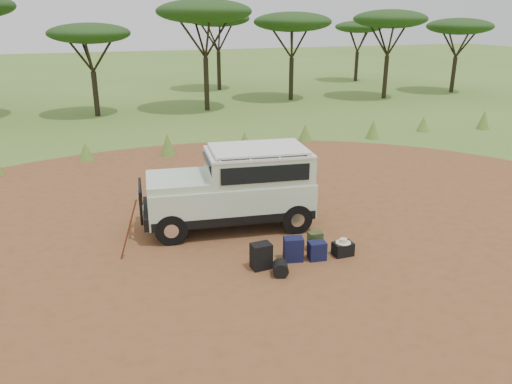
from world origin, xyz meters
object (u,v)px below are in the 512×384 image
object	(u,v)px
backpack_olive	(315,241)
backpack_black	(261,256)
safari_vehicle	(235,190)
backpack_navy	(293,249)
duffel_navy	(317,251)
hard_case	(343,249)
walking_staff	(129,230)

from	to	relation	value
backpack_olive	backpack_black	bearing A→B (deg)	-160.43
safari_vehicle	backpack_olive	xyz separation A→B (m)	(1.28, -1.96, -0.77)
backpack_navy	backpack_olive	xyz separation A→B (m)	(0.69, 0.31, -0.05)
backpack_olive	duffel_navy	size ratio (longest dim) A/B	1.04
backpack_navy	backpack_olive	distance (m)	0.76
duffel_navy	hard_case	distance (m)	0.64
duffel_navy	walking_staff	bearing A→B (deg)	167.25
backpack_olive	duffel_navy	distance (m)	0.48
backpack_black	safari_vehicle	bearing A→B (deg)	81.70
walking_staff	hard_case	xyz separation A→B (m)	(4.52, -1.41, -0.58)
duffel_navy	hard_case	world-z (taller)	duffel_navy
walking_staff	backpack_olive	world-z (taller)	walking_staff
backpack_black	backpack_olive	bearing A→B (deg)	11.75
backpack_black	hard_case	bearing A→B (deg)	-5.45
backpack_black	duffel_navy	size ratio (longest dim) A/B	1.35
safari_vehicle	walking_staff	distance (m)	2.97
hard_case	backpack_navy	bearing A→B (deg)	171.64
safari_vehicle	backpack_navy	bearing A→B (deg)	-67.45
backpack_navy	duffel_navy	bearing A→B (deg)	-1.69
backpack_navy	duffel_navy	xyz separation A→B (m)	(0.51, -0.14, -0.06)
backpack_olive	hard_case	distance (m)	0.67
walking_staff	duffel_navy	distance (m)	4.15
walking_staff	backpack_black	size ratio (longest dim) A/B	2.69
backpack_olive	hard_case	size ratio (longest dim) A/B	1.01
backpack_black	hard_case	size ratio (longest dim) A/B	1.31
safari_vehicle	hard_case	distance (m)	3.10
backpack_navy	hard_case	size ratio (longest dim) A/B	1.25
backpack_navy	backpack_black	bearing A→B (deg)	-160.17
hard_case	backpack_olive	bearing A→B (deg)	134.20
safari_vehicle	backpack_navy	world-z (taller)	safari_vehicle
backpack_black	backpack_navy	bearing A→B (deg)	3.18
walking_staff	duffel_navy	size ratio (longest dim) A/B	3.64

